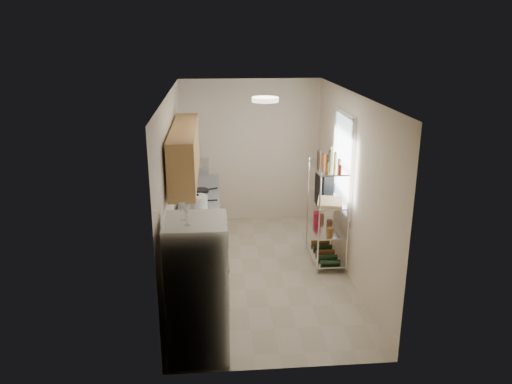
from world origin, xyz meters
TOP-DOWN VIEW (x-y plane):
  - room at (0.00, 0.00)m, footprint 2.52×4.42m
  - counter_run at (-0.92, 0.44)m, footprint 0.63×3.51m
  - upper_cabinets at (-1.05, 0.10)m, footprint 0.33×2.20m
  - range_hood at (-1.00, 0.90)m, footprint 0.50×0.60m
  - window at (1.23, 0.35)m, footprint 0.06×1.00m
  - bakers_rack at (1.00, 0.30)m, footprint 0.45×0.90m
  - ceiling_dome at (0.00, -0.30)m, footprint 0.34×0.34m
  - refrigerator at (-0.87, -1.83)m, footprint 0.65×0.65m
  - wine_glass_a at (-0.99, -1.83)m, footprint 0.07×0.07m
  - wine_glass_b at (-0.94, -1.97)m, footprint 0.07×0.07m
  - rice_cooker at (-0.91, 0.29)m, footprint 0.27×0.27m
  - frying_pan_large at (-0.93, 0.62)m, footprint 0.29×0.29m
  - frying_pan_small at (-0.88, 1.13)m, footprint 0.32×0.32m
  - cutting_board at (1.00, 0.13)m, footprint 0.45×0.53m
  - espresso_machine at (1.02, 0.63)m, footprint 0.26×0.31m
  - storage_bag at (0.90, 0.50)m, footprint 0.12×0.15m

SIDE VIEW (x-z plane):
  - counter_run at x=-0.92m, z-range 0.00..0.90m
  - storage_bag at x=0.90m, z-range 0.56..0.73m
  - refrigerator at x=-0.87m, z-range 0.00..1.57m
  - frying_pan_large at x=-0.93m, z-range 0.90..0.95m
  - frying_pan_small at x=-0.88m, z-range 0.90..0.95m
  - rice_cooker at x=-0.91m, z-range 0.90..1.12m
  - cutting_board at x=1.00m, z-range 1.01..1.04m
  - bakers_rack at x=1.00m, z-range 0.24..1.97m
  - espresso_machine at x=1.02m, z-range 1.01..1.32m
  - room at x=0.00m, z-range -0.01..2.61m
  - range_hood at x=-1.00m, z-range 1.33..1.45m
  - window at x=1.23m, z-range 0.82..2.28m
  - wine_glass_a at x=-0.99m, z-range 1.57..1.75m
  - wine_glass_b at x=-0.94m, z-range 1.57..1.77m
  - upper_cabinets at x=-1.05m, z-range 1.45..2.17m
  - ceiling_dome at x=0.00m, z-range 2.54..2.60m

